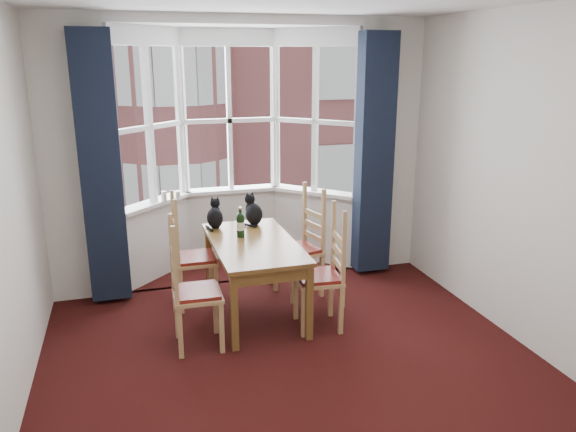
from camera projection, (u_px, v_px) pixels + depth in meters
name	position (u px, v px, depth m)	size (l,w,h in m)	color
floor	(308.00, 389.00, 4.20)	(4.50, 4.50, 0.00)	black
wall_right	(555.00, 190.00, 4.34)	(4.50, 4.50, 0.00)	silver
wall_near	(539.00, 395.00, 1.73)	(4.00, 4.00, 0.00)	silver
wall_back_pier_left	(76.00, 163.00, 5.45)	(0.70, 0.12, 2.80)	silver
wall_back_pier_right	(386.00, 148.00, 6.33)	(0.70, 0.12, 2.80)	silver
bay_window	(234.00, 147.00, 6.35)	(2.76, 0.94, 2.80)	white
curtain_left	(101.00, 170.00, 5.36)	(0.38, 0.22, 2.60)	#151D30
curtain_right	(374.00, 156.00, 6.11)	(0.38, 0.22, 2.60)	#151D30
dining_table	(254.00, 250.00, 5.29)	(0.78, 1.43, 0.73)	brown
chair_left_near	(186.00, 295.00, 4.69)	(0.41, 0.43, 0.92)	tan
chair_left_far	(186.00, 260.00, 5.49)	(0.40, 0.42, 0.92)	tan
chair_right_near	(328.00, 277.00, 5.07)	(0.44, 0.46, 0.92)	tan
chair_right_far	(306.00, 249.00, 5.80)	(0.49, 0.50, 0.92)	tan
cat_left	(215.00, 216.00, 5.66)	(0.21, 0.26, 0.31)	black
cat_right	(253.00, 212.00, 5.77)	(0.23, 0.28, 0.34)	black
wine_bottle	(240.00, 224.00, 5.36)	(0.08, 0.08, 0.30)	black
candle_tall	(164.00, 196.00, 6.12)	(0.06, 0.06, 0.11)	white
candle_short	(178.00, 195.00, 6.19)	(0.06, 0.06, 0.09)	white
street	(150.00, 192.00, 35.63)	(80.00, 80.00, 0.00)	#333335
tenement_building	(163.00, 83.00, 16.69)	(18.40, 7.80, 15.20)	#974F4E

